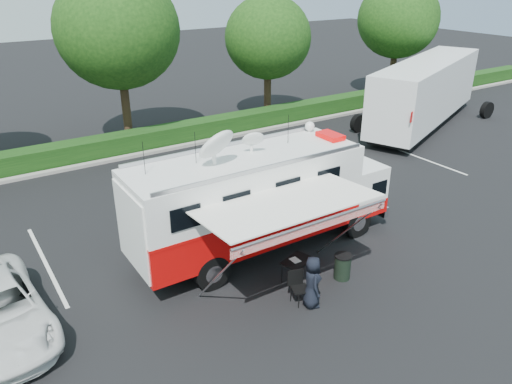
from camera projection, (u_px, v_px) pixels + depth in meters
ground_plane at (264, 247)px, 17.09m from camera, size 120.00×120.00×0.00m
back_border at (142, 48)px, 25.44m from camera, size 60.00×6.14×8.87m
stall_lines at (210, 217)px, 19.12m from camera, size 24.12×5.50×0.01m
command_truck at (262, 198)px, 16.27m from camera, size 9.16×2.52×4.40m
awning at (291, 208)px, 13.47m from camera, size 5.00×2.59×3.02m
white_suv at (1, 333)px, 13.11m from camera, size 2.68×5.20×1.40m
person at (311, 305)px, 14.19m from camera, size 0.75×0.90×1.57m
folding_table at (297, 262)px, 14.88m from camera, size 1.09×0.92×0.80m
folding_chair at (298, 283)px, 14.14m from camera, size 0.59×0.62×0.98m
trash_bin at (342, 267)px, 15.26m from camera, size 0.54×0.54×0.81m
semi_trailer at (426, 92)px, 29.38m from camera, size 12.53×7.21×3.85m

